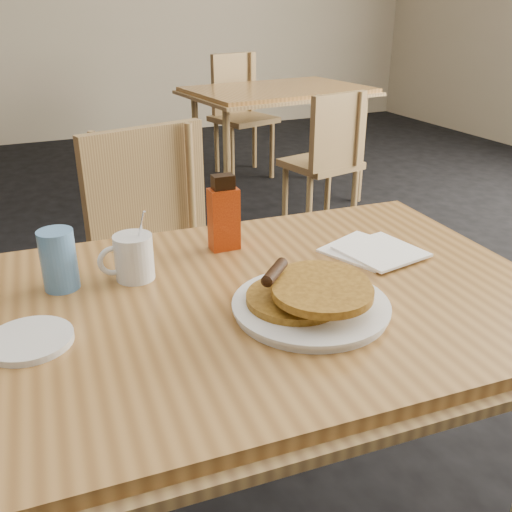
{
  "coord_description": "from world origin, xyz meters",
  "views": [
    {
      "loc": [
        -0.42,
        -0.93,
        1.28
      ],
      "look_at": [
        0.01,
        0.03,
        0.8
      ],
      "focal_mm": 40.0,
      "sensor_mm": 36.0,
      "label": 1
    }
  ],
  "objects_px": {
    "chair_neighbor_far": "(239,104)",
    "syrup_bottle": "(224,215)",
    "coffee_mug": "(133,257)",
    "main_table": "(254,314)",
    "neighbor_table": "(278,95)",
    "pancake_plate": "(311,299)",
    "blue_tumbler": "(59,260)",
    "chair_neighbor_near": "(328,152)",
    "chair_main_far": "(158,251)"
  },
  "relations": [
    {
      "from": "pancake_plate",
      "to": "neighbor_table",
      "type": "bearing_deg",
      "value": 65.13
    },
    {
      "from": "chair_neighbor_near",
      "to": "pancake_plate",
      "type": "relative_size",
      "value": 2.83
    },
    {
      "from": "main_table",
      "to": "chair_main_far",
      "type": "xyz_separation_m",
      "value": [
        -0.01,
        0.73,
        -0.16
      ]
    },
    {
      "from": "chair_neighbor_far",
      "to": "chair_main_far",
      "type": "bearing_deg",
      "value": -133.22
    },
    {
      "from": "chair_main_far",
      "to": "chair_neighbor_far",
      "type": "distance_m",
      "value": 2.84
    },
    {
      "from": "neighbor_table",
      "to": "chair_neighbor_far",
      "type": "distance_m",
      "value": 0.73
    },
    {
      "from": "chair_neighbor_far",
      "to": "pancake_plate",
      "type": "distance_m",
      "value": 3.59
    },
    {
      "from": "coffee_mug",
      "to": "main_table",
      "type": "bearing_deg",
      "value": -50.83
    },
    {
      "from": "main_table",
      "to": "coffee_mug",
      "type": "height_order",
      "value": "coffee_mug"
    },
    {
      "from": "syrup_bottle",
      "to": "blue_tumbler",
      "type": "height_order",
      "value": "syrup_bottle"
    },
    {
      "from": "neighbor_table",
      "to": "blue_tumbler",
      "type": "relative_size",
      "value": 10.12
    },
    {
      "from": "main_table",
      "to": "chair_main_far",
      "type": "relative_size",
      "value": 1.36
    },
    {
      "from": "neighbor_table",
      "to": "pancake_plate",
      "type": "xyz_separation_m",
      "value": [
        -1.22,
        -2.64,
        0.07
      ]
    },
    {
      "from": "chair_neighbor_near",
      "to": "coffee_mug",
      "type": "height_order",
      "value": "coffee_mug"
    },
    {
      "from": "chair_main_far",
      "to": "coffee_mug",
      "type": "height_order",
      "value": "chair_main_far"
    },
    {
      "from": "neighbor_table",
      "to": "pancake_plate",
      "type": "relative_size",
      "value": 4.24
    },
    {
      "from": "main_table",
      "to": "neighbor_table",
      "type": "height_order",
      "value": "same"
    },
    {
      "from": "coffee_mug",
      "to": "blue_tumbler",
      "type": "relative_size",
      "value": 1.22
    },
    {
      "from": "chair_neighbor_far",
      "to": "blue_tumbler",
      "type": "xyz_separation_m",
      "value": [
        -1.65,
        -3.07,
        0.27
      ]
    },
    {
      "from": "neighbor_table",
      "to": "syrup_bottle",
      "type": "height_order",
      "value": "syrup_bottle"
    },
    {
      "from": "coffee_mug",
      "to": "syrup_bottle",
      "type": "height_order",
      "value": "syrup_bottle"
    },
    {
      "from": "chair_main_far",
      "to": "pancake_plate",
      "type": "xyz_separation_m",
      "value": [
        0.08,
        -0.83,
        0.22
      ]
    },
    {
      "from": "neighbor_table",
      "to": "syrup_bottle",
      "type": "distance_m",
      "value": 2.63
    },
    {
      "from": "coffee_mug",
      "to": "syrup_bottle",
      "type": "distance_m",
      "value": 0.24
    },
    {
      "from": "syrup_bottle",
      "to": "main_table",
      "type": "bearing_deg",
      "value": -96.12
    },
    {
      "from": "coffee_mug",
      "to": "chair_neighbor_far",
      "type": "bearing_deg",
      "value": 53.53
    },
    {
      "from": "main_table",
      "to": "neighbor_table",
      "type": "distance_m",
      "value": 2.85
    },
    {
      "from": "main_table",
      "to": "chair_neighbor_far",
      "type": "distance_m",
      "value": 3.51
    },
    {
      "from": "main_table",
      "to": "chair_main_far",
      "type": "bearing_deg",
      "value": 90.59
    },
    {
      "from": "neighbor_table",
      "to": "chair_main_far",
      "type": "bearing_deg",
      "value": -125.78
    },
    {
      "from": "chair_main_far",
      "to": "chair_neighbor_far",
      "type": "height_order",
      "value": "chair_main_far"
    },
    {
      "from": "pancake_plate",
      "to": "main_table",
      "type": "bearing_deg",
      "value": 125.05
    },
    {
      "from": "coffee_mug",
      "to": "neighbor_table",
      "type": "bearing_deg",
      "value": 47.43
    },
    {
      "from": "neighbor_table",
      "to": "chair_neighbor_near",
      "type": "distance_m",
      "value": 0.74
    },
    {
      "from": "chair_neighbor_near",
      "to": "coffee_mug",
      "type": "distance_m",
      "value": 2.25
    },
    {
      "from": "chair_main_far",
      "to": "neighbor_table",
      "type": "bearing_deg",
      "value": 39.4
    },
    {
      "from": "chair_neighbor_far",
      "to": "coffee_mug",
      "type": "bearing_deg",
      "value": -131.61
    },
    {
      "from": "chair_neighbor_near",
      "to": "coffee_mug",
      "type": "xyz_separation_m",
      "value": [
        -1.47,
        -1.67,
        0.31
      ]
    },
    {
      "from": "chair_neighbor_far",
      "to": "pancake_plate",
      "type": "height_order",
      "value": "chair_neighbor_far"
    },
    {
      "from": "blue_tumbler",
      "to": "neighbor_table",
      "type": "bearing_deg",
      "value": 55.33
    },
    {
      "from": "neighbor_table",
      "to": "pancake_plate",
      "type": "height_order",
      "value": "pancake_plate"
    },
    {
      "from": "chair_main_far",
      "to": "chair_neighbor_near",
      "type": "xyz_separation_m",
      "value": [
        1.28,
        1.1,
        -0.06
      ]
    },
    {
      "from": "chair_neighbor_far",
      "to": "syrup_bottle",
      "type": "distance_m",
      "value": 3.29
    },
    {
      "from": "main_table",
      "to": "pancake_plate",
      "type": "xyz_separation_m",
      "value": [
        0.07,
        -0.1,
        0.07
      ]
    },
    {
      "from": "chair_neighbor_far",
      "to": "coffee_mug",
      "type": "distance_m",
      "value": 3.45
    },
    {
      "from": "main_table",
      "to": "neighbor_table",
      "type": "relative_size",
      "value": 1.02
    },
    {
      "from": "blue_tumbler",
      "to": "chair_main_far",
      "type": "bearing_deg",
      "value": 59.18
    },
    {
      "from": "pancake_plate",
      "to": "coffee_mug",
      "type": "height_order",
      "value": "coffee_mug"
    },
    {
      "from": "chair_neighbor_near",
      "to": "syrup_bottle",
      "type": "xyz_separation_m",
      "value": [
        -1.24,
        -1.6,
        0.34
      ]
    },
    {
      "from": "chair_neighbor_far",
      "to": "syrup_bottle",
      "type": "relative_size",
      "value": 5.17
    }
  ]
}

